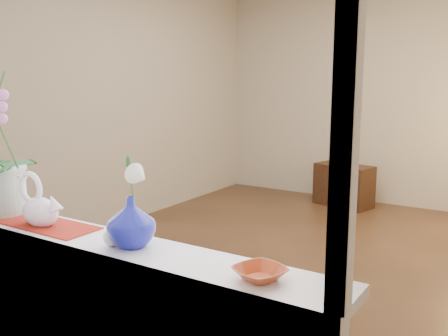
# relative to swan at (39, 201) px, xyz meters

# --- Properties ---
(ground) EXTENTS (5.00, 5.00, 0.00)m
(ground) POSITION_rel_swan_xyz_m (0.29, 2.39, -1.03)
(ground) COLOR #3B2718
(ground) RESTS_ON ground
(wall_back) EXTENTS (4.50, 0.10, 2.70)m
(wall_back) POSITION_rel_swan_xyz_m (0.29, 4.89, 0.32)
(wall_back) COLOR beige
(wall_back) RESTS_ON ground
(wall_front) EXTENTS (4.50, 0.10, 2.70)m
(wall_front) POSITION_rel_swan_xyz_m (0.29, -0.11, 0.32)
(wall_front) COLOR beige
(wall_front) RESTS_ON ground
(wall_left) EXTENTS (0.10, 5.00, 2.70)m
(wall_left) POSITION_rel_swan_xyz_m (-1.96, 2.39, 0.32)
(wall_left) COLOR beige
(wall_left) RESTS_ON ground
(windowsill) EXTENTS (2.20, 0.26, 0.04)m
(windowsill) POSITION_rel_swan_xyz_m (0.29, 0.02, -0.13)
(windowsill) COLOR white
(windowsill) RESTS_ON window_apron
(window_frame) EXTENTS (2.22, 0.06, 1.60)m
(window_frame) POSITION_rel_swan_xyz_m (0.29, -0.08, 0.67)
(window_frame) COLOR white
(window_frame) RESTS_ON windowsill
(runner) EXTENTS (0.70, 0.20, 0.01)m
(runner) POSITION_rel_swan_xyz_m (-0.09, 0.02, -0.11)
(runner) COLOR maroon
(runner) RESTS_ON windowsill
(swan) EXTENTS (0.28, 0.18, 0.22)m
(swan) POSITION_rel_swan_xyz_m (0.00, 0.00, 0.00)
(swan) COLOR white
(swan) RESTS_ON windowsill
(blue_vase) EXTENTS (0.22, 0.22, 0.22)m
(blue_vase) POSITION_rel_swan_xyz_m (0.52, 0.01, 0.00)
(blue_vase) COLOR navy
(blue_vase) RESTS_ON windowsill
(lily) EXTENTS (0.12, 0.07, 0.17)m
(lily) POSITION_rel_swan_xyz_m (0.52, 0.01, 0.20)
(lily) COLOR beige
(lily) RESTS_ON blue_vase
(paperweight) EXTENTS (0.08, 0.08, 0.07)m
(paperweight) POSITION_rel_swan_xyz_m (0.45, -0.02, -0.08)
(paperweight) COLOR silver
(paperweight) RESTS_ON windowsill
(amber_dish) EXTENTS (0.18, 0.18, 0.03)m
(amber_dish) POSITION_rel_swan_xyz_m (1.09, -0.00, -0.09)
(amber_dish) COLOR #A73A19
(amber_dish) RESTS_ON windowsill
(side_table) EXTENTS (0.75, 0.51, 0.51)m
(side_table) POSITION_rel_swan_xyz_m (-0.18, 4.50, -0.78)
(side_table) COLOR black
(side_table) RESTS_ON ground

